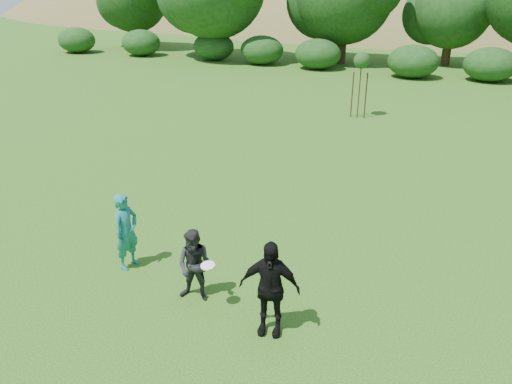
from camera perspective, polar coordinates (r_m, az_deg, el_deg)
ground at (r=10.13m, az=-6.53°, el=-12.10°), size 120.00×120.00×0.00m
player_teal at (r=11.02m, az=-14.60°, el=-4.38°), size 0.50×0.68×1.71m
player_grey at (r=9.76m, az=-6.96°, el=-8.37°), size 0.79×0.65×1.50m
player_black at (r=8.79m, az=1.55°, el=-10.92°), size 1.13×0.63×1.82m
frisbee at (r=9.32m, az=-5.53°, el=-8.37°), size 0.27×0.27×0.06m
sapling at (r=22.53m, az=11.98°, el=14.30°), size 0.70×0.70×2.85m
hillside at (r=77.82m, az=18.27°, el=9.22°), size 150.00×72.00×52.00m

